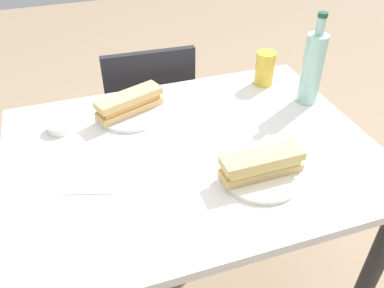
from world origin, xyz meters
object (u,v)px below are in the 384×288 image
beer_glass (265,68)px  knife_far (249,161)px  plate_far (260,175)px  dining_table (192,178)px  chair_far (149,117)px  olive_bowl (59,127)px  knife_near (120,105)px  baguette_sandwich_near (129,103)px  baguette_sandwich_far (262,164)px  plate_near (130,113)px  water_bottle (312,68)px

beer_glass → knife_far: bearing=-121.4°
plate_far → knife_far: knife_far is taller
dining_table → chair_far: 0.64m
beer_glass → olive_bowl: 0.79m
knife_near → beer_glass: 0.57m
chair_far → beer_glass: (0.40, -0.31, 0.33)m
baguette_sandwich_near → olive_bowl: baguette_sandwich_near is taller
baguette_sandwich_far → beer_glass: size_ratio=1.81×
baguette_sandwich_near → olive_bowl: size_ratio=3.02×
plate_near → olive_bowl: olive_bowl is taller
beer_glass → baguette_sandwich_near: bearing=-174.1°
dining_table → plate_far: (0.14, -0.18, 0.13)m
knife_far → beer_glass: size_ratio=1.36×
plate_far → water_bottle: (0.35, 0.32, 0.13)m
baguette_sandwich_near → chair_far: bearing=69.5°
dining_table → knife_far: (0.13, -0.13, 0.14)m
dining_table → beer_glass: (0.40, 0.31, 0.18)m
dining_table → olive_bowl: 0.47m
beer_glass → water_bottle: bearing=-61.9°
dining_table → olive_bowl: size_ratio=13.93×
plate_near → chair_far: bearing=69.5°
plate_near → knife_near: size_ratio=1.30×
plate_far → beer_glass: size_ratio=1.75×
knife_near → plate_near: bearing=-57.1°
baguette_sandwich_near → plate_far: (0.29, -0.44, -0.04)m
baguette_sandwich_near → beer_glass: bearing=5.9°
plate_far → baguette_sandwich_far: baguette_sandwich_far is taller
chair_far → plate_far: size_ratio=3.83×
knife_near → baguette_sandwich_far: bearing=-56.8°
knife_far → beer_glass: beer_glass is taller
dining_table → plate_near: (-0.14, 0.25, 0.13)m
knife_near → knife_far: bearing=-54.7°
knife_near → beer_glass: bearing=1.1°
plate_near → baguette_sandwich_far: (0.29, -0.44, 0.04)m
chair_far → olive_bowl: 0.61m
knife_near → baguette_sandwich_far: baguette_sandwich_far is taller
knife_near → plate_far: size_ratio=0.77×
baguette_sandwich_near → beer_glass: size_ratio=1.88×
water_bottle → dining_table: bearing=-164.1°
plate_far → knife_far: 0.06m
baguette_sandwich_near → plate_far: baguette_sandwich_near is taller
chair_far → beer_glass: 0.61m
chair_far → baguette_sandwich_far: chair_far is taller
dining_table → baguette_sandwich_far: size_ratio=4.79×
plate_far → knife_far: (-0.01, 0.05, 0.01)m
water_bottle → olive_bowl: (-0.87, 0.09, -0.12)m
knife_near → water_bottle: (0.66, -0.16, 0.12)m
dining_table → knife_far: bearing=-44.6°
chair_far → knife_far: size_ratio=4.94×
baguette_sandwich_near → baguette_sandwich_far: same height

